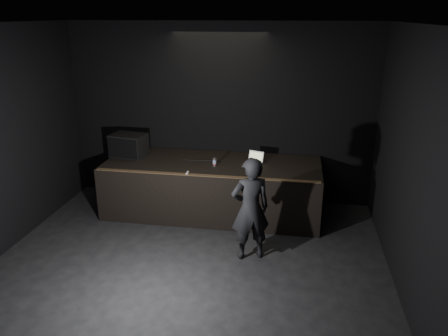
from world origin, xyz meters
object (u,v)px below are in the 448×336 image
at_px(laptop, 254,160).
at_px(beer_can, 215,162).
at_px(stage_monitor, 129,145).
at_px(person, 250,209).
at_px(stage_riser, 213,187).

distance_m(laptop, beer_can, 0.76).
xyz_separation_m(stage_monitor, person, (2.56, -1.66, -0.39)).
bearing_deg(stage_riser, stage_monitor, 176.00).
bearing_deg(beer_can, person, -59.01).
bearing_deg(stage_monitor, beer_can, -0.53).
height_order(stage_riser, stage_monitor, stage_monitor).
distance_m(stage_riser, person, 1.80).
xyz_separation_m(beer_can, person, (0.81, -1.34, -0.26)).
bearing_deg(laptop, person, -66.72).
relative_size(laptop, person, 0.22).
bearing_deg(person, laptop, -107.54).
relative_size(stage_monitor, laptop, 1.96).
relative_size(stage_riser, person, 2.43).
xyz_separation_m(stage_riser, person, (0.89, -1.54, 0.32)).
distance_m(beer_can, person, 1.59).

